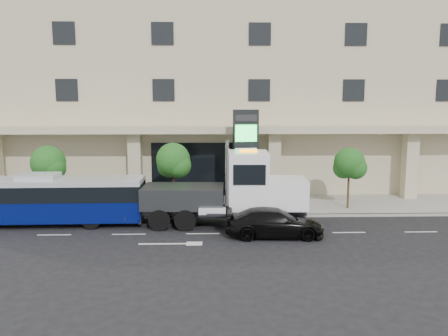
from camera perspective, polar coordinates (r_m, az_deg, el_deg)
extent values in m
plane|color=black|center=(25.39, -2.71, -7.60)|extent=(120.00, 120.00, 0.00)
cube|color=gray|center=(30.22, -2.53, -4.88)|extent=(120.00, 6.00, 0.15)
cube|color=gray|center=(27.30, -2.63, -6.30)|extent=(120.00, 0.30, 0.15)
cube|color=#C6BB94|center=(40.05, -2.38, 12.62)|extent=(60.00, 15.00, 20.00)
cube|color=#C6BB94|center=(31.28, -2.54, 5.06)|extent=(60.00, 2.80, 0.50)
cube|color=black|center=(32.75, -2.47, -0.16)|extent=(8.00, 0.12, 4.00)
cube|color=#C6BB94|center=(32.00, -11.50, 0.30)|extent=(0.90, 0.90, 4.90)
cube|color=#C6BB94|center=(31.85, 6.52, 0.37)|extent=(0.90, 0.90, 4.90)
cube|color=#C6BB94|center=(34.70, 23.10, 0.41)|extent=(0.90, 0.90, 4.90)
cylinder|color=#422B19|center=(30.41, -21.81, -2.54)|extent=(0.14, 0.14, 2.80)
sphere|color=#144917|center=(30.15, -21.98, 0.67)|extent=(2.20, 2.20, 2.20)
sphere|color=#144917|center=(29.89, -21.45, 0.02)|extent=(1.65, 1.65, 1.65)
sphere|color=#144917|center=(30.50, -22.34, -0.03)|extent=(1.54, 1.54, 1.54)
cylinder|color=#422B19|center=(28.63, -6.60, -2.50)|extent=(0.14, 0.14, 2.94)
sphere|color=#144917|center=(28.36, -6.66, 1.09)|extent=(2.20, 2.20, 2.20)
sphere|color=#144917|center=(28.17, -5.98, 0.37)|extent=(1.65, 1.65, 1.65)
sphere|color=#144917|center=(28.64, -7.21, 0.30)|extent=(1.54, 1.54, 1.54)
cylinder|color=#422B19|center=(29.93, 15.93, -2.50)|extent=(0.14, 0.14, 2.73)
sphere|color=#144917|center=(29.67, 16.05, 0.68)|extent=(2.00, 2.00, 2.00)
sphere|color=#144917|center=(29.63, 16.79, 0.03)|extent=(1.50, 1.50, 1.50)
sphere|color=#144917|center=(29.82, 15.36, -0.01)|extent=(1.40, 1.40, 1.40)
cylinder|color=black|center=(25.76, -16.93, -6.58)|extent=(1.00, 0.31, 0.99)
cylinder|color=black|center=(27.72, -15.88, -5.50)|extent=(1.00, 0.31, 0.99)
cube|color=#040D4F|center=(27.56, -22.86, -4.96)|extent=(11.92, 2.68, 1.19)
cube|color=black|center=(27.36, -22.98, -2.84)|extent=(11.92, 2.72, 0.89)
cube|color=#B3B8BC|center=(27.26, -23.05, -1.61)|extent=(11.92, 2.68, 0.30)
cube|color=#B3B8BC|center=(27.21, -23.08, -0.99)|extent=(2.21, 1.62, 0.30)
cube|color=#2D3033|center=(26.24, -10.57, -6.20)|extent=(0.18, 2.48, 0.30)
cube|color=#2D3033|center=(25.35, 0.04, -5.56)|extent=(9.39, 1.48, 0.44)
cube|color=white|center=(25.34, 8.16, -3.23)|extent=(2.30, 2.62, 1.65)
cube|color=silver|center=(25.50, 10.62, -3.21)|extent=(0.17, 2.20, 1.32)
cube|color=white|center=(25.00, 3.19, -1.51)|extent=(2.31, 2.84, 3.19)
cube|color=black|center=(24.99, 5.59, -0.39)|extent=(0.20, 2.42, 1.32)
cylinder|color=silver|center=(23.74, 0.40, -1.35)|extent=(0.21, 0.21, 3.74)
cylinder|color=silver|center=(26.13, 0.43, -0.47)|extent=(0.21, 0.21, 3.74)
cube|color=#2D3033|center=(25.31, -5.34, -3.70)|extent=(4.72, 2.82, 1.21)
cube|color=#2D3033|center=(25.86, -11.17, -5.06)|extent=(1.77, 0.38, 0.24)
cube|color=#2D3033|center=(26.10, -12.57, -5.97)|extent=(0.35, 1.99, 0.20)
cube|color=orange|center=(24.78, 3.22, 2.25)|extent=(1.00, 0.42, 0.15)
cylinder|color=black|center=(24.47, 7.42, -6.80)|extent=(1.22, 0.40, 1.21)
cylinder|color=black|center=(26.69, 6.84, -5.52)|extent=(1.22, 0.40, 1.21)
cylinder|color=black|center=(24.42, -5.07, -6.79)|extent=(1.22, 0.40, 1.21)
cylinder|color=black|center=(26.65, -4.57, -5.51)|extent=(1.22, 0.40, 1.21)
cylinder|color=black|center=(24.60, -8.41, -6.73)|extent=(1.22, 0.40, 1.21)
cylinder|color=black|center=(26.82, -7.63, -5.47)|extent=(1.22, 0.40, 1.21)
imported|color=black|center=(23.42, 6.59, -7.10)|extent=(5.24, 2.26, 1.50)
cube|color=black|center=(28.70, 2.83, 1.15)|extent=(1.68, 0.75, 6.49)
cube|color=#22CE4B|center=(28.23, 2.90, 4.56)|extent=(1.40, 0.25, 1.08)
cube|color=silver|center=(28.35, 2.88, 1.94)|extent=(1.40, 0.25, 0.65)
cube|color=#262628|center=(28.19, 2.91, 6.54)|extent=(1.40, 0.25, 0.43)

